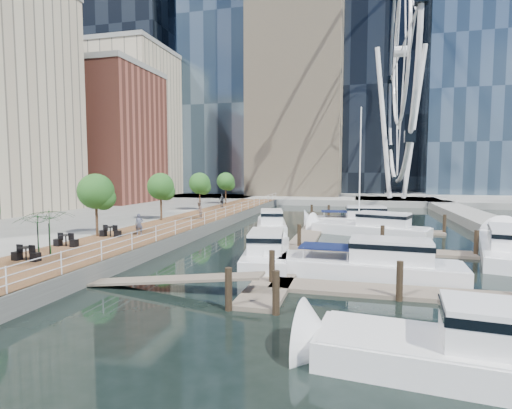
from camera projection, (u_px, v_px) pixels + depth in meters
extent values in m
plane|color=black|center=(228.00, 272.00, 22.85)|extent=(520.00, 520.00, 0.00)
cube|color=brown|center=(188.00, 224.00, 39.49)|extent=(6.00, 60.00, 1.00)
cube|color=#595954|center=(217.00, 225.00, 38.76)|extent=(0.25, 60.00, 1.00)
cube|color=gray|center=(332.00, 188.00, 121.42)|extent=(200.00, 114.00, 1.00)
cube|color=gray|center=(498.00, 228.00, 37.31)|extent=(4.00, 60.00, 1.00)
cube|color=gray|center=(396.00, 201.00, 69.70)|extent=(14.00, 12.00, 1.00)
cube|color=#6D6051|center=(303.00, 242.00, 31.79)|extent=(2.00, 32.00, 0.20)
cube|color=#6D6051|center=(397.00, 292.00, 18.74)|extent=(12.00, 2.00, 0.20)
cube|color=#6D6051|center=(383.00, 251.00, 28.40)|extent=(12.00, 2.00, 0.20)
cube|color=#6D6051|center=(376.00, 231.00, 38.07)|extent=(12.00, 2.00, 0.20)
cube|color=brown|center=(112.00, 137.00, 62.06)|extent=(12.00, 14.00, 20.00)
cube|color=#BCAD8E|center=(132.00, 124.00, 78.64)|extent=(14.00, 16.00, 28.00)
cube|color=#1E232D|center=(404.00, 3.00, 101.46)|extent=(20.00, 20.00, 95.00)
cube|color=tan|center=(298.00, 9.00, 80.79)|extent=(18.00, 18.00, 75.00)
cylinder|color=white|center=(384.00, 124.00, 69.17)|extent=(0.80, 0.80, 26.00)
cylinder|color=white|center=(414.00, 123.00, 67.97)|extent=(0.80, 0.80, 26.00)
torus|color=white|center=(401.00, 51.00, 67.57)|extent=(0.70, 44.70, 44.70)
cylinder|color=#3F2B1C|center=(97.00, 220.00, 29.29)|extent=(0.20, 0.20, 2.40)
sphere|color=#265B1E|center=(96.00, 191.00, 29.12)|extent=(2.60, 2.60, 2.60)
cylinder|color=#3F2B1C|center=(161.00, 208.00, 38.96)|extent=(0.20, 0.20, 2.40)
sphere|color=#265B1E|center=(161.00, 186.00, 38.78)|extent=(2.60, 2.60, 2.60)
cylinder|color=#3F2B1C|center=(200.00, 200.00, 48.63)|extent=(0.20, 0.20, 2.40)
sphere|color=#265B1E|center=(200.00, 183.00, 48.45)|extent=(2.60, 2.60, 2.60)
cylinder|color=#3F2B1C|center=(226.00, 196.00, 58.29)|extent=(0.20, 0.20, 2.40)
sphere|color=#265B1E|center=(226.00, 181.00, 58.12)|extent=(2.60, 2.60, 2.60)
imported|color=#464B5E|center=(139.00, 224.00, 29.90)|extent=(0.68, 0.57, 1.60)
imported|color=#7C6356|center=(199.00, 210.00, 40.04)|extent=(0.66, 0.84, 1.69)
imported|color=#2E3239|center=(222.00, 200.00, 52.55)|extent=(1.16, 0.78, 1.82)
imported|color=#0F3A15|center=(38.00, 234.00, 23.06)|extent=(2.82, 2.86, 2.30)
imported|color=black|center=(49.00, 232.00, 22.80)|extent=(3.02, 3.08, 2.62)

